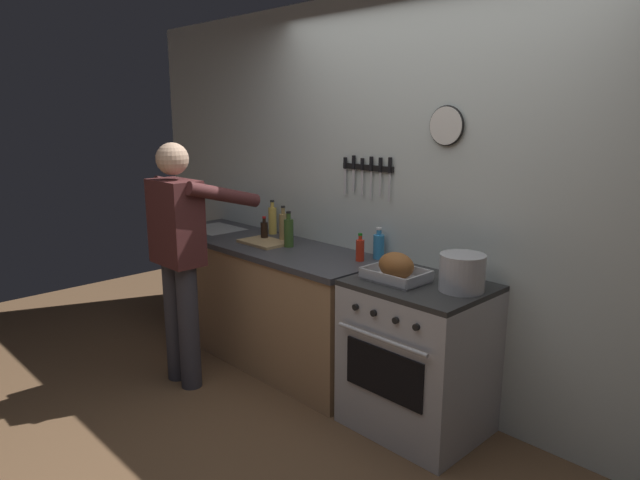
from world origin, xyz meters
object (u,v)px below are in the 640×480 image
Objects in this scene: stove at (418,356)px; bottle_cooking_oil at (272,220)px; bottle_hot_sauce at (360,250)px; bottle_vinegar at (283,227)px; stock_pot at (462,273)px; person_cook at (180,249)px; roasting_pan at (396,268)px; bottle_dish_soap at (379,246)px; bottle_olive_oil at (289,232)px; bottle_soy_sauce at (264,230)px; cutting_board at (264,242)px.

bottle_cooking_oil is (-1.61, 0.23, 0.56)m from stove.
bottle_cooking_oil is (-1.04, 0.12, 0.04)m from bottle_hot_sauce.
bottle_cooking_oil is (-0.27, 0.12, -0.00)m from bottle_vinegar.
stock_pot is 1.35× the size of bottle_hot_sauce.
person_cook is at bearing -156.97° from stock_pot.
stock_pot reaches higher than bottle_hot_sauce.
stock_pot is at bearing 16.32° from roasting_pan.
stove is at bearing -25.35° from bottle_dish_soap.
roasting_pan is at bearing -59.96° from person_cook.
stock_pot is at bearing -14.82° from bottle_dish_soap.
stove is at bearing -1.94° from bottle_olive_oil.
bottle_soy_sauce is at bearing -175.66° from bottle_hot_sauce.
roasting_pan is (-0.13, -0.06, 0.52)m from stove.
bottle_vinegar is (0.05, 0.14, 0.10)m from cutting_board.
person_cook reaches higher than bottle_cooking_oil.
bottle_cooking_oil reaches higher than stock_pot.
roasting_pan is at bearing -163.68° from stock_pot.
bottle_olive_oil reaches higher than stove.
stove is 3.63× the size of stock_pot.
bottle_cooking_oil reaches higher than stove.
bottle_hot_sauce is (0.90, 0.79, 0.02)m from person_cook.
stock_pot is 1.71m from bottle_soy_sauce.
bottle_olive_oil is (-0.62, -0.07, 0.03)m from bottle_hot_sauce.
bottle_hot_sauce is (-0.80, 0.07, -0.03)m from stock_pot.
bottle_vinegar is 0.16m from bottle_soy_sauce.
person_cook is 1.85m from stock_pot.
stock_pot is (1.70, 0.72, 0.05)m from person_cook.
person_cook is at bearing -96.84° from cutting_board.
bottle_cooking_oil reaches higher than bottle_dish_soap.
stove is 4.94× the size of bottle_soy_sauce.
bottle_olive_oil is (-1.06, 0.10, 0.04)m from roasting_pan.
bottle_cooking_oil reaches higher than cutting_board.
bottle_hot_sauce is at bearing 6.87° from bottle_olive_oil.
bottle_soy_sauce is at bearing -179.96° from stock_pot.
cutting_board is at bearing -1.57° from person_cook.
cutting_board is at bearing -178.81° from stove.
bottle_cooking_oil reaches higher than bottle_olive_oil.
stove is 4.31× the size of bottle_dish_soap.
stove is 0.79m from bottle_dish_soap.
person_cook is 9.11× the size of bottle_soy_sauce.
stock_pot is at bearing 0.04° from bottle_soy_sauce.
bottle_dish_soap is 0.81× the size of bottle_olive_oil.
bottle_olive_oil is at bearing -16.00° from person_cook.
bottle_soy_sauce is (-1.71, -0.00, -0.03)m from stock_pot.
bottle_cooking_oil is at bearing -179.31° from bottle_dish_soap.
bottle_hot_sauce is at bearing 9.94° from cutting_board.
bottle_vinegar reaches higher than bottle_soy_sauce.
bottle_dish_soap is at bearing 165.18° from stock_pot.
bottle_olive_oil is (-0.67, -0.21, 0.02)m from bottle_dish_soap.
stock_pot is 1.85m from bottle_cooking_oil.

